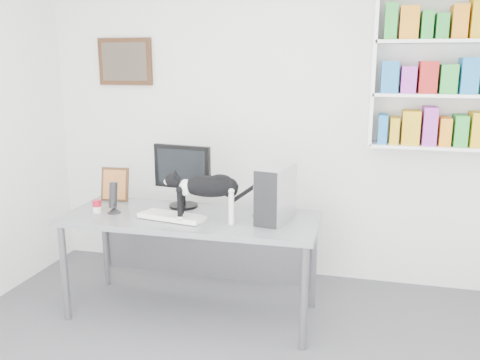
{
  "coord_description": "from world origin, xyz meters",
  "views": [
    {
      "loc": [
        0.89,
        -2.37,
        1.9
      ],
      "look_at": [
        -0.11,
        1.53,
        0.96
      ],
      "focal_mm": 38.0,
      "sensor_mm": 36.0,
      "label": 1
    }
  ],
  "objects_px": {
    "pc_tower": "(276,193)",
    "soup_can": "(97,207)",
    "bookshelf": "(441,68)",
    "desk": "(192,265)",
    "monitor": "(183,176)",
    "leaning_print": "(115,184)",
    "keyboard": "(172,216)",
    "speaker": "(113,197)",
    "cat": "(208,199)"
  },
  "relations": [
    {
      "from": "speaker",
      "to": "soup_can",
      "type": "xyz_separation_m",
      "value": [
        -0.13,
        -0.03,
        -0.07
      ]
    },
    {
      "from": "bookshelf",
      "to": "keyboard",
      "type": "relative_size",
      "value": 2.55
    },
    {
      "from": "desk",
      "to": "leaning_print",
      "type": "bearing_deg",
      "value": 160.52
    },
    {
      "from": "bookshelf",
      "to": "soup_can",
      "type": "bearing_deg",
      "value": -159.63
    },
    {
      "from": "desk",
      "to": "monitor",
      "type": "height_order",
      "value": "monitor"
    },
    {
      "from": "desk",
      "to": "cat",
      "type": "relative_size",
      "value": 3.23
    },
    {
      "from": "keyboard",
      "to": "pc_tower",
      "type": "xyz_separation_m",
      "value": [
        0.73,
        0.15,
        0.18
      ]
    },
    {
      "from": "desk",
      "to": "leaning_print",
      "type": "distance_m",
      "value": 0.95
    },
    {
      "from": "bookshelf",
      "to": "monitor",
      "type": "bearing_deg",
      "value": -162.2
    },
    {
      "from": "desk",
      "to": "soup_can",
      "type": "distance_m",
      "value": 0.84
    },
    {
      "from": "bookshelf",
      "to": "speaker",
      "type": "relative_size",
      "value": 5.03
    },
    {
      "from": "bookshelf",
      "to": "cat",
      "type": "relative_size",
      "value": 2.13
    },
    {
      "from": "leaning_print",
      "to": "speaker",
      "type": "bearing_deg",
      "value": -69.03
    },
    {
      "from": "soup_can",
      "to": "leaning_print",
      "type": "bearing_deg",
      "value": 95.09
    },
    {
      "from": "monitor",
      "to": "speaker",
      "type": "xyz_separation_m",
      "value": [
        -0.45,
        -0.28,
        -0.13
      ]
    },
    {
      "from": "soup_can",
      "to": "speaker",
      "type": "bearing_deg",
      "value": 12.24
    },
    {
      "from": "bookshelf",
      "to": "pc_tower",
      "type": "relative_size",
      "value": 3.09
    },
    {
      "from": "desk",
      "to": "speaker",
      "type": "bearing_deg",
      "value": -173.64
    },
    {
      "from": "desk",
      "to": "keyboard",
      "type": "height_order",
      "value": "keyboard"
    },
    {
      "from": "speaker",
      "to": "leaning_print",
      "type": "bearing_deg",
      "value": 126.35
    },
    {
      "from": "bookshelf",
      "to": "monitor",
      "type": "height_order",
      "value": "bookshelf"
    },
    {
      "from": "bookshelf",
      "to": "speaker",
      "type": "bearing_deg",
      "value": -159.21
    },
    {
      "from": "cat",
      "to": "keyboard",
      "type": "bearing_deg",
      "value": 162.16
    },
    {
      "from": "monitor",
      "to": "soup_can",
      "type": "bearing_deg",
      "value": -144.25
    },
    {
      "from": "pc_tower",
      "to": "soup_can",
      "type": "xyz_separation_m",
      "value": [
        -1.34,
        -0.15,
        -0.15
      ]
    },
    {
      "from": "pc_tower",
      "to": "leaning_print",
      "type": "bearing_deg",
      "value": -178.38
    },
    {
      "from": "desk",
      "to": "monitor",
      "type": "xyz_separation_m",
      "value": [
        -0.14,
        0.21,
        0.64
      ]
    },
    {
      "from": "keyboard",
      "to": "soup_can",
      "type": "relative_size",
      "value": 5.02
    },
    {
      "from": "speaker",
      "to": "cat",
      "type": "bearing_deg",
      "value": 6.33
    },
    {
      "from": "speaker",
      "to": "leaning_print",
      "type": "distance_m",
      "value": 0.36
    },
    {
      "from": "pc_tower",
      "to": "soup_can",
      "type": "height_order",
      "value": "pc_tower"
    },
    {
      "from": "desk",
      "to": "monitor",
      "type": "bearing_deg",
      "value": 122.08
    },
    {
      "from": "monitor",
      "to": "pc_tower",
      "type": "relative_size",
      "value": 1.25
    },
    {
      "from": "desk",
      "to": "keyboard",
      "type": "bearing_deg",
      "value": -135.13
    },
    {
      "from": "desk",
      "to": "cat",
      "type": "height_order",
      "value": "cat"
    },
    {
      "from": "leaning_print",
      "to": "cat",
      "type": "relative_size",
      "value": 0.49
    },
    {
      "from": "keyboard",
      "to": "pc_tower",
      "type": "relative_size",
      "value": 1.21
    },
    {
      "from": "monitor",
      "to": "cat",
      "type": "distance_m",
      "value": 0.47
    },
    {
      "from": "keyboard",
      "to": "leaning_print",
      "type": "height_order",
      "value": "leaning_print"
    },
    {
      "from": "bookshelf",
      "to": "desk",
      "type": "xyz_separation_m",
      "value": [
        -1.76,
        -0.82,
        -1.46
      ]
    },
    {
      "from": "keyboard",
      "to": "cat",
      "type": "height_order",
      "value": "cat"
    },
    {
      "from": "monitor",
      "to": "speaker",
      "type": "relative_size",
      "value": 2.04
    },
    {
      "from": "soup_can",
      "to": "cat",
      "type": "xyz_separation_m",
      "value": [
        0.89,
        -0.03,
        0.13
      ]
    },
    {
      "from": "speaker",
      "to": "keyboard",
      "type": "bearing_deg",
      "value": 6.8
    },
    {
      "from": "monitor",
      "to": "soup_can",
      "type": "relative_size",
      "value": 5.19
    },
    {
      "from": "keyboard",
      "to": "pc_tower",
      "type": "distance_m",
      "value": 0.77
    },
    {
      "from": "cat",
      "to": "soup_can",
      "type": "bearing_deg",
      "value": 165.31
    },
    {
      "from": "keyboard",
      "to": "desk",
      "type": "bearing_deg",
      "value": 54.98
    },
    {
      "from": "monitor",
      "to": "speaker",
      "type": "bearing_deg",
      "value": -140.46
    },
    {
      "from": "bookshelf",
      "to": "soup_can",
      "type": "relative_size",
      "value": 12.8
    }
  ]
}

